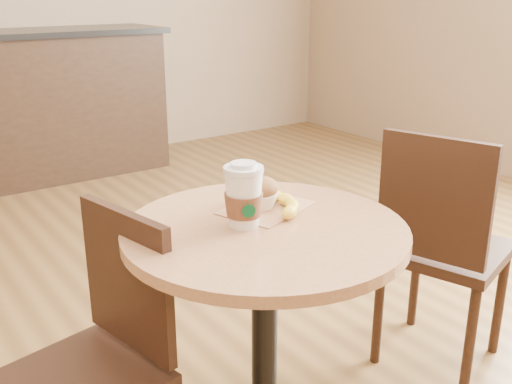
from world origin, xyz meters
TOP-DOWN VIEW (x-y plane):
  - cafe_table at (-0.09, -0.02)m, footprint 0.73×0.73m
  - chair_left at (-0.50, 0.12)m, footprint 0.42×0.42m
  - chair_right at (0.69, 0.02)m, footprint 0.49×0.49m
  - service_counter at (0.00, 3.18)m, footprint 2.30×0.65m
  - kraft_bag at (-0.01, 0.08)m, footprint 0.29×0.25m
  - coffee_cup at (-0.13, 0.01)m, footprint 0.10×0.10m
  - muffin at (-0.03, 0.09)m, footprint 0.10×0.10m
  - banana at (-0.00, 0.07)m, footprint 0.17×0.26m

SIDE VIEW (x-z plane):
  - chair_left at x=-0.50m, z-range 0.04..0.85m
  - chair_right at x=0.69m, z-range 0.04..0.93m
  - service_counter at x=0.00m, z-range 0.00..1.04m
  - cafe_table at x=-0.09m, z-range 0.17..0.92m
  - kraft_bag at x=-0.01m, z-range 0.75..0.75m
  - banana at x=0.00m, z-range 0.75..0.79m
  - muffin at x=-0.03m, z-range 0.75..0.84m
  - coffee_cup at x=-0.13m, z-range 0.74..0.91m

